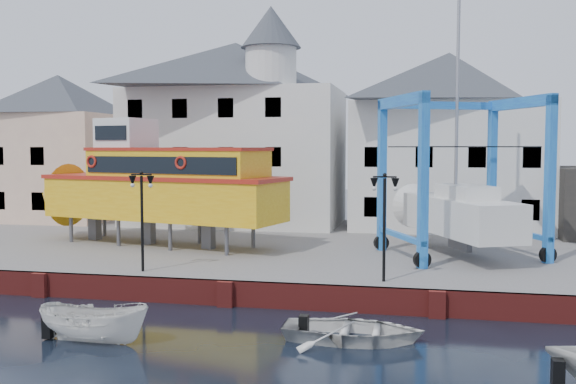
# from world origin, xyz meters

# --- Properties ---
(ground) EXTENTS (140.00, 140.00, 0.00)m
(ground) POSITION_xyz_m (0.00, 0.00, 0.00)
(ground) COLOR black
(ground) RESTS_ON ground
(hardstanding) EXTENTS (44.00, 22.00, 1.00)m
(hardstanding) POSITION_xyz_m (0.00, 11.00, 0.50)
(hardstanding) COLOR #625F5E
(hardstanding) RESTS_ON ground
(quay_wall) EXTENTS (44.00, 0.47, 1.00)m
(quay_wall) POSITION_xyz_m (-0.00, 0.10, 0.50)
(quay_wall) COLOR maroon
(quay_wall) RESTS_ON ground
(building_pink) EXTENTS (8.00, 7.00, 10.30)m
(building_pink) POSITION_xyz_m (-18.00, 18.00, 6.15)
(building_pink) COLOR #D5AC97
(building_pink) RESTS_ON hardstanding
(building_white_main) EXTENTS (14.00, 8.30, 14.00)m
(building_white_main) POSITION_xyz_m (-4.87, 18.39, 7.34)
(building_white_main) COLOR silver
(building_white_main) RESTS_ON hardstanding
(building_white_right) EXTENTS (12.00, 8.00, 11.20)m
(building_white_right) POSITION_xyz_m (9.00, 19.00, 6.60)
(building_white_right) COLOR silver
(building_white_right) RESTS_ON hardstanding
(lamp_post_left) EXTENTS (1.12, 0.32, 4.20)m
(lamp_post_left) POSITION_xyz_m (-4.00, 1.20, 4.17)
(lamp_post_left) COLOR black
(lamp_post_left) RESTS_ON hardstanding
(lamp_post_right) EXTENTS (1.12, 0.32, 4.20)m
(lamp_post_right) POSITION_xyz_m (6.00, 1.20, 4.17)
(lamp_post_right) COLOR black
(lamp_post_right) RESTS_ON hardstanding
(tour_boat) EXTENTS (15.85, 7.27, 6.72)m
(tour_boat) POSITION_xyz_m (-6.88, 8.35, 4.17)
(tour_boat) COLOR #59595E
(tour_boat) RESTS_ON hardstanding
(travel_lift) EXTENTS (8.33, 9.79, 14.53)m
(travel_lift) POSITION_xyz_m (8.85, 8.55, 3.42)
(travel_lift) COLOR blue
(travel_lift) RESTS_ON hardstanding
(motorboat_a) EXTENTS (3.81, 1.53, 1.46)m
(motorboat_a) POSITION_xyz_m (-2.72, -5.25, 0.00)
(motorboat_a) COLOR silver
(motorboat_a) RESTS_ON ground
(motorboat_b) EXTENTS (4.53, 3.26, 0.93)m
(motorboat_b) POSITION_xyz_m (5.31, -3.43, 0.00)
(motorboat_b) COLOR silver
(motorboat_b) RESTS_ON ground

